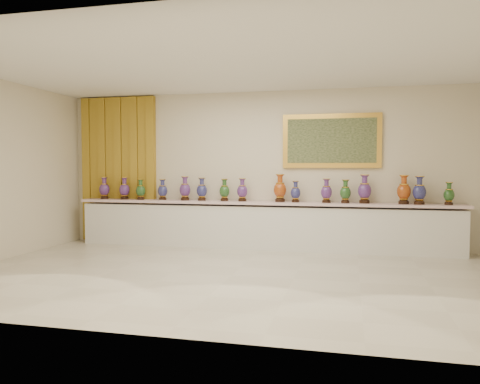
% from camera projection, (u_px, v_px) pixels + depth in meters
% --- Properties ---
extents(ground, '(8.00, 8.00, 0.00)m').
position_uv_depth(ground, '(231.00, 275.00, 6.67)').
color(ground, beige).
rests_on(ground, ground).
extents(room, '(8.00, 8.00, 8.00)m').
position_uv_depth(room, '(150.00, 165.00, 9.50)').
color(room, beige).
rests_on(room, ground).
extents(counter, '(7.28, 0.48, 0.90)m').
position_uv_depth(counter, '(261.00, 226.00, 8.85)').
color(counter, white).
rests_on(counter, ground).
extents(vase_0, '(0.26, 0.26, 0.45)m').
position_uv_depth(vase_0, '(104.00, 189.00, 9.55)').
color(vase_0, black).
rests_on(vase_0, counter).
extents(vase_1, '(0.27, 0.27, 0.44)m').
position_uv_depth(vase_1, '(124.00, 189.00, 9.45)').
color(vase_1, black).
rests_on(vase_1, counter).
extents(vase_2, '(0.24, 0.24, 0.41)m').
position_uv_depth(vase_2, '(141.00, 190.00, 9.34)').
color(vase_2, black).
rests_on(vase_2, counter).
extents(vase_3, '(0.23, 0.23, 0.41)m').
position_uv_depth(vase_3, '(163.00, 191.00, 9.27)').
color(vase_3, black).
rests_on(vase_3, counter).
extents(vase_4, '(0.27, 0.27, 0.47)m').
position_uv_depth(vase_4, '(185.00, 190.00, 9.15)').
color(vase_4, black).
rests_on(vase_4, counter).
extents(vase_5, '(0.27, 0.27, 0.44)m').
position_uv_depth(vase_5, '(202.00, 190.00, 9.08)').
color(vase_5, black).
rests_on(vase_5, counter).
extents(vase_6, '(0.22, 0.22, 0.42)m').
position_uv_depth(vase_6, '(225.00, 191.00, 8.99)').
color(vase_6, black).
rests_on(vase_6, counter).
extents(vase_7, '(0.26, 0.26, 0.44)m').
position_uv_depth(vase_7, '(242.00, 191.00, 8.90)').
color(vase_7, black).
rests_on(vase_7, counter).
extents(vase_8, '(0.25, 0.25, 0.52)m').
position_uv_depth(vase_8, '(280.00, 189.00, 8.74)').
color(vase_8, black).
rests_on(vase_8, counter).
extents(vase_9, '(0.19, 0.19, 0.39)m').
position_uv_depth(vase_9, '(296.00, 193.00, 8.66)').
color(vase_9, black).
rests_on(vase_9, counter).
extents(vase_10, '(0.27, 0.27, 0.44)m').
position_uv_depth(vase_10, '(326.00, 192.00, 8.52)').
color(vase_10, black).
rests_on(vase_10, counter).
extents(vase_11, '(0.22, 0.22, 0.42)m').
position_uv_depth(vase_11, '(345.00, 193.00, 8.44)').
color(vase_11, black).
rests_on(vase_11, counter).
extents(vase_12, '(0.25, 0.25, 0.52)m').
position_uv_depth(vase_12, '(365.00, 190.00, 8.39)').
color(vase_12, black).
rests_on(vase_12, counter).
extents(vase_13, '(0.31, 0.31, 0.51)m').
position_uv_depth(vase_13, '(404.00, 191.00, 8.21)').
color(vase_13, black).
rests_on(vase_13, counter).
extents(vase_14, '(0.27, 0.27, 0.49)m').
position_uv_depth(vase_14, '(419.00, 192.00, 8.13)').
color(vase_14, black).
rests_on(vase_14, counter).
extents(vase_15, '(0.21, 0.21, 0.39)m').
position_uv_depth(vase_15, '(449.00, 195.00, 8.03)').
color(vase_15, black).
rests_on(vase_15, counter).
extents(label_card, '(0.10, 0.06, 0.00)m').
position_uv_depth(label_card, '(162.00, 200.00, 9.14)').
color(label_card, white).
rests_on(label_card, counter).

